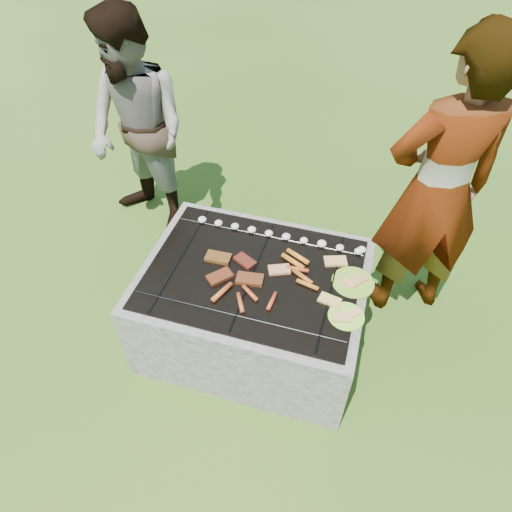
% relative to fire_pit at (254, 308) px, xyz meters
% --- Properties ---
extents(lawn, '(60.00, 60.00, 0.00)m').
position_rel_fire_pit_xyz_m(lawn, '(0.00, 0.00, -0.28)').
color(lawn, '#264611').
rests_on(lawn, ground).
extents(fire_pit, '(1.30, 1.00, 0.62)m').
position_rel_fire_pit_xyz_m(fire_pit, '(0.00, 0.00, 0.00)').
color(fire_pit, '#A69D93').
rests_on(fire_pit, ground).
extents(mushrooms, '(1.07, 0.07, 0.04)m').
position_rel_fire_pit_xyz_m(mushrooms, '(0.09, 0.33, 0.35)').
color(mushrooms, '#ECE5C8').
rests_on(mushrooms, fire_pit).
extents(pork_slabs, '(0.39, 0.30, 0.02)m').
position_rel_fire_pit_xyz_m(pork_slabs, '(-0.12, -0.02, 0.34)').
color(pork_slabs, '#94571B').
rests_on(pork_slabs, fire_pit).
extents(sausages, '(0.55, 0.54, 0.03)m').
position_rel_fire_pit_xyz_m(sausages, '(0.14, -0.02, 0.34)').
color(sausages, orange).
rests_on(sausages, fire_pit).
extents(bread_on_grate, '(0.46, 0.40, 0.02)m').
position_rel_fire_pit_xyz_m(bread_on_grate, '(0.34, 0.08, 0.34)').
color(bread_on_grate, tan).
rests_on(bread_on_grate, fire_pit).
extents(plate_far, '(0.30, 0.30, 0.03)m').
position_rel_fire_pit_xyz_m(plate_far, '(0.56, 0.09, 0.33)').
color(plate_far, gold).
rests_on(plate_far, fire_pit).
extents(plate_near, '(0.24, 0.24, 0.03)m').
position_rel_fire_pit_xyz_m(plate_near, '(0.56, -0.16, 0.33)').
color(plate_near, '#EBFF3C').
rests_on(plate_near, fire_pit).
extents(cook, '(0.82, 0.70, 1.89)m').
position_rel_fire_pit_xyz_m(cook, '(0.92, 0.61, 0.67)').
color(cook, '#AAA08D').
rests_on(cook, ground).
extents(bystander, '(1.01, 0.91, 1.68)m').
position_rel_fire_pit_xyz_m(bystander, '(-1.13, 0.87, 0.56)').
color(bystander, gray).
rests_on(bystander, ground).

